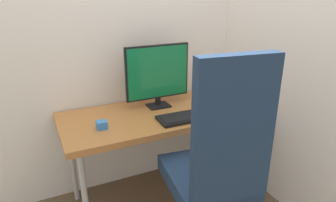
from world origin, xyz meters
TOP-DOWN VIEW (x-y plane):
  - ground_plane at (0.00, 0.00)m, footprint 8.00×8.00m
  - wall_back at (0.00, 0.35)m, footprint 2.55×0.04m
  - wall_side_right at (0.77, -0.15)m, footprint 0.04×1.70m
  - desk at (0.00, 0.00)m, footprint 1.48×0.63m
  - office_chair at (-0.00, -0.67)m, footprint 0.60×0.63m
  - monitor at (-0.00, 0.11)m, footprint 0.49×0.13m
  - keyboard at (0.11, -0.19)m, footprint 0.46×0.19m
  - mouse at (0.42, -0.21)m, footprint 0.09×0.11m
  - pen_holder at (0.41, 0.08)m, footprint 0.08×0.08m
  - notebook at (0.58, 0.01)m, footprint 0.18×0.20m
  - coffee_mug at (0.63, -0.23)m, footprint 0.11×0.07m
  - desk_clamp_accessory at (-0.48, -0.09)m, footprint 0.06×0.06m

SIDE VIEW (x-z plane):
  - ground_plane at x=0.00m, z-range 0.00..0.00m
  - office_chair at x=0.00m, z-range 0.01..1.30m
  - desk at x=0.00m, z-range 0.30..1.01m
  - notebook at x=0.58m, z-range 0.71..0.72m
  - keyboard at x=0.11m, z-range 0.71..0.73m
  - mouse at x=0.42m, z-range 0.71..0.74m
  - desk_clamp_accessory at x=-0.48m, z-range 0.71..0.76m
  - pen_holder at x=0.41m, z-range 0.67..0.84m
  - coffee_mug at x=0.63m, z-range 0.71..0.81m
  - monitor at x=0.00m, z-range 0.73..1.19m
  - wall_back at x=0.00m, z-range 0.00..2.80m
  - wall_side_right at x=0.77m, z-range 0.00..2.80m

